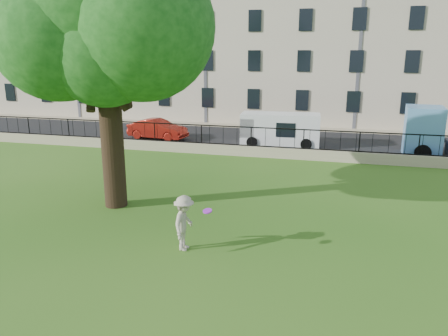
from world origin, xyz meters
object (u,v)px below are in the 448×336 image
(man, at_px, (184,223))
(frisbee, at_px, (207,211))
(red_sedan, at_px, (158,129))
(tree, at_px, (101,12))
(white_van, at_px, (280,130))

(man, distance_m, frisbee, 1.02)
(red_sedan, bearing_deg, tree, -156.93)
(man, xyz_separation_m, red_sedan, (-7.77, 16.08, -0.18))
(tree, bearing_deg, frisbee, -34.45)
(tree, relative_size, white_van, 2.18)
(frisbee, height_order, red_sedan, frisbee)
(frisbee, bearing_deg, man, 162.99)
(tree, height_order, man, tree)
(tree, relative_size, man, 6.25)
(tree, height_order, red_sedan, tree)
(man, xyz_separation_m, white_van, (0.74, 16.08, 0.18))
(man, bearing_deg, white_van, -2.78)
(white_van, bearing_deg, red_sedan, 176.22)
(red_sedan, bearing_deg, man, -146.91)
(man, distance_m, white_van, 16.10)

